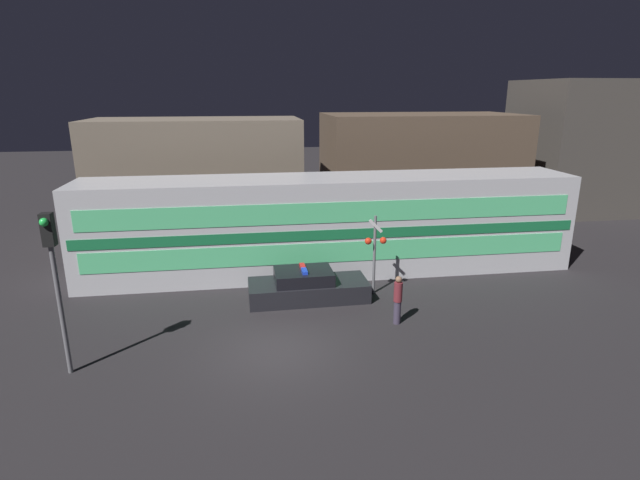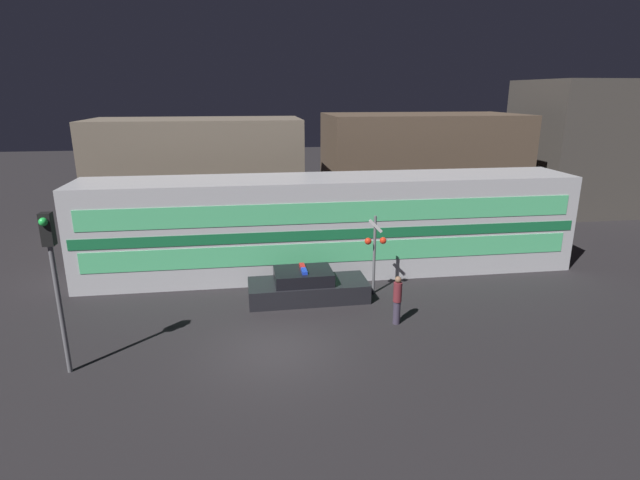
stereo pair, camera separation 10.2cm
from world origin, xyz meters
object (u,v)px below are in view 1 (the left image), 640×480
Objects in this scene: police_car at (307,287)px; crossing_signal_near at (375,247)px; traffic_light_corner at (54,265)px; pedestrian at (398,299)px; train at (330,225)px.

crossing_signal_near is at bearing 1.63° from police_car.
crossing_signal_near is 0.68× the size of traffic_light_corner.
train is at bearing 103.67° from pedestrian.
traffic_light_corner is (-10.31, -1.70, 2.39)m from pedestrian.
crossing_signal_near is (1.27, -3.02, -0.18)m from train.
police_car is (-1.44, -3.14, -1.64)m from train.
pedestrian is 0.55× the size of crossing_signal_near.
pedestrian is at bearing -43.52° from police_car.
crossing_signal_near is at bearing 92.76° from pedestrian.
crossing_signal_near is (2.71, 0.12, 1.46)m from police_car.
crossing_signal_near is (-0.13, 2.73, 1.05)m from pedestrian.
traffic_light_corner is (-8.91, -7.45, 1.16)m from train.
train is 4.54× the size of traffic_light_corner.
traffic_light_corner is (-10.18, -4.43, 1.34)m from crossing_signal_near.
pedestrian is at bearing -87.24° from crossing_signal_near.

